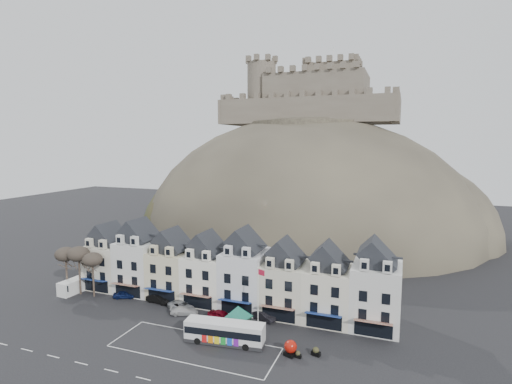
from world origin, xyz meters
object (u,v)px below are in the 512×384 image
(car_black, at_px, (159,299))
(flagpole, at_px, (259,294))
(red_buoy, at_px, (291,348))
(car_navy, at_px, (124,295))
(bus_shelter, at_px, (238,312))
(bus, at_px, (225,331))
(car_white, at_px, (184,311))
(car_silver, at_px, (181,306))
(white_van, at_px, (73,286))
(car_maroon, at_px, (222,316))
(car_charcoal, at_px, (263,316))

(car_black, bearing_deg, flagpole, -92.52)
(red_buoy, relative_size, car_navy, 0.54)
(bus_shelter, height_order, flagpole, flagpole)
(bus, distance_m, flagpole, 7.14)
(car_black, height_order, car_white, car_black)
(car_navy, bearing_deg, car_silver, -119.28)
(car_navy, bearing_deg, white_van, 71.59)
(car_navy, relative_size, car_maroon, 0.80)
(flagpole, bearing_deg, car_navy, 174.27)
(car_black, distance_m, car_charcoal, 18.62)
(car_silver, bearing_deg, flagpole, -75.56)
(bus, xyz_separation_m, car_navy, (-22.82, 8.08, -1.05))
(flagpole, xyz_separation_m, car_silver, (-13.70, 1.57, -4.56))
(bus, height_order, car_navy, bus)
(red_buoy, relative_size, car_white, 0.46)
(flagpole, relative_size, car_navy, 2.51)
(red_buoy, xyz_separation_m, flagpole, (-6.28, 5.41, 4.24))
(flagpole, distance_m, car_white, 13.33)
(bus_shelter, xyz_separation_m, car_charcoal, (2.02, 4.98, -2.37))
(red_buoy, xyz_separation_m, car_charcoal, (-6.56, 8.31, -0.35))
(white_van, relative_size, car_navy, 1.47)
(car_maroon, bearing_deg, bus, -137.37)
(car_maroon, bearing_deg, white_van, 101.64)
(white_van, xyz_separation_m, car_white, (23.29, -1.09, -0.58))
(bus_shelter, distance_m, car_maroon, 5.04)
(white_van, relative_size, car_silver, 1.10)
(car_black, xyz_separation_m, car_white, (6.40, -2.50, -0.09))
(bus_shelter, bearing_deg, car_navy, -177.65)
(white_van, xyz_separation_m, car_maroon, (29.73, -1.09, -0.42))
(bus_shelter, relative_size, car_silver, 1.23)
(car_navy, distance_m, car_silver, 11.97)
(bus_shelter, xyz_separation_m, car_navy, (-23.33, 4.65, -2.42))
(bus, relative_size, car_silver, 2.23)
(bus, height_order, car_black, bus)
(red_buoy, bearing_deg, flagpole, 139.28)
(car_maroon, bearing_deg, car_silver, 95.06)
(flagpole, height_order, car_white, flagpole)
(car_navy, distance_m, car_maroon, 19.68)
(white_van, relative_size, car_maroon, 1.17)
(white_van, distance_m, car_charcoal, 35.54)
(white_van, distance_m, car_maroon, 29.75)
(red_buoy, height_order, white_van, white_van)
(car_silver, bearing_deg, car_navy, 106.16)
(white_van, relative_size, car_charcoal, 1.33)
(bus, bearing_deg, car_navy, 154.09)
(bus, height_order, red_buoy, bus)
(car_black, distance_m, car_silver, 5.37)
(car_black, relative_size, car_white, 1.01)
(bus, relative_size, white_van, 2.03)
(flagpole, distance_m, car_black, 19.65)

